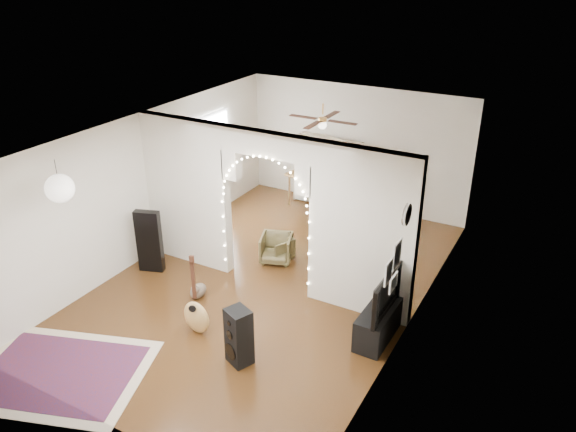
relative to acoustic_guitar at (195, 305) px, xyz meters
The scene contains 25 objects.
floor 1.83m from the acoustic_guitar, 82.75° to the left, with size 7.50×7.50×0.00m, color black.
ceiling 2.83m from the acoustic_guitar, 82.75° to the left, with size 5.00×7.50×0.02m, color white.
wall_back 5.57m from the acoustic_guitar, 87.68° to the left, with size 5.00×0.02×2.70m, color silver.
wall_front 2.19m from the acoustic_guitar, 83.65° to the right, with size 5.00×0.02×2.70m, color silver.
wall_left 3.00m from the acoustic_guitar, 142.47° to the left, with size 0.02×7.50×2.70m, color silver.
wall_right 3.35m from the acoustic_guitar, 32.73° to the left, with size 0.02×7.50×2.70m, color silver.
divider_wall 2.00m from the acoustic_guitar, 82.75° to the left, with size 5.00×0.20×2.70m.
fairy_lights 1.95m from the acoustic_guitar, 82.18° to the left, with size 1.64×0.04×1.60m, color #FFEABF, non-canonical shape.
window 4.32m from the acoustic_guitar, 122.34° to the left, with size 0.04×1.20×1.40m, color white.
wall_clock 3.35m from the acoustic_guitar, 23.05° to the left, with size 0.31×0.31×0.03m, color white.
picture_frames 2.98m from the acoustic_guitar, 15.51° to the left, with size 0.02×0.50×0.70m, color white, non-canonical shape.
paper_lantern 2.52m from the acoustic_guitar, 158.81° to the right, with size 0.40×0.40×0.40m, color white.
ceiling_fan 4.22m from the acoustic_guitar, 86.61° to the left, with size 1.10×1.10×0.30m, color #C08A40, non-canonical shape.
area_rug 2.04m from the acoustic_guitar, 123.72° to the right, with size 2.34×1.76×0.02m, color maroon.
guitar_case 2.13m from the acoustic_guitar, 149.31° to the left, with size 0.44×0.15×1.16m, color black.
acoustic_guitar is the anchor object (origin of this frame).
tabby_cat 1.00m from the acoustic_guitar, 126.42° to the left, with size 0.32×0.51×0.34m.
floor_speaker 0.96m from the acoustic_guitar, 15.16° to the right, with size 0.42×0.39×0.85m.
media_console 2.70m from the acoustic_guitar, 25.90° to the left, with size 0.40×1.00×0.50m, color black.
tv 2.71m from the acoustic_guitar, 25.90° to the left, with size 1.07×0.14×0.62m, color black.
bookcase 5.27m from the acoustic_guitar, 93.60° to the left, with size 1.50×0.38×1.54m, color tan.
dining_table 5.05m from the acoustic_guitar, 95.42° to the left, with size 1.33×1.01×0.76m.
flower_vase 5.06m from the acoustic_guitar, 95.42° to the left, with size 0.18×0.18×0.19m, color silver.
dining_chair_left 2.46m from the acoustic_guitar, 90.80° to the left, with size 0.55×0.57×0.52m, color brown.
dining_chair_right 2.55m from the acoustic_guitar, 91.12° to the left, with size 0.47×0.48×0.44m, color brown.
Camera 1 is at (4.30, -7.14, 5.21)m, focal length 35.00 mm.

